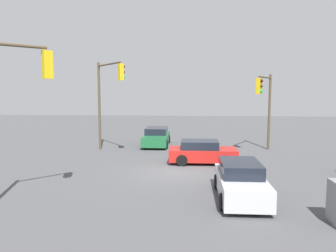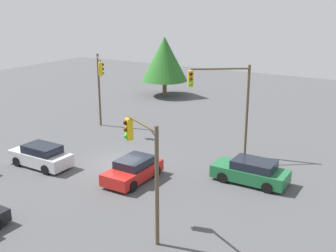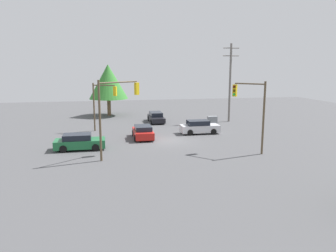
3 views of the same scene
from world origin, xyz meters
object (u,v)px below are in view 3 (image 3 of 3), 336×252
Objects in this scene: sedan_red at (143,132)px; sedan_silver at (199,127)px; traffic_signal_cross at (103,99)px; traffic_signal_aux at (252,105)px; sedan_green at (79,142)px; traffic_signal_main at (115,104)px; sedan_dark at (156,117)px; electrical_cabinet at (212,122)px.

sedan_silver is at bearing 11.51° from sedan_red.
traffic_signal_cross is 17.29m from traffic_signal_aux.
sedan_green is at bearing -151.08° from sedan_red.
traffic_signal_main is (3.23, -3.11, 3.73)m from sedan_green.
electrical_cabinet is at bearing 137.86° from sedan_dark.
traffic_signal_aux is (14.78, -3.86, 3.52)m from sedan_green.
traffic_signal_cross is 13.37m from electrical_cabinet.
sedan_red is 8.10m from traffic_signal_main.
sedan_silver is 1.06× the size of sedan_red.
electrical_cabinet is (13.00, -0.32, -3.07)m from traffic_signal_cross.
electrical_cabinet is (9.00, 4.25, 0.05)m from sedan_red.
electrical_cabinet is at bearing 27.39° from traffic_signal_cross.
sedan_silver is 0.67× the size of traffic_signal_main.
sedan_dark is (2.92, 9.75, -0.03)m from sedan_red.
sedan_silver is at bearing 113.06° from sedan_dark.
traffic_signal_cross is at bearing 1.90° from traffic_signal_aux.
traffic_signal_aux is at bearing -92.10° from electrical_cabinet.
sedan_dark is 18.30m from traffic_signal_aux.
traffic_signal_aux is at bearing 13.53° from sedan_silver.
sedan_red is 7.09m from sedan_green.
sedan_red is 2.83× the size of electrical_cabinet.
sedan_silver is at bearing 110.50° from sedan_green.
sedan_silver reaches higher than sedan_red.
traffic_signal_cross reaches higher than sedan_dark.
traffic_signal_cross is (2.20, 8.00, 3.09)m from sedan_green.
sedan_green is at bearing 55.31° from sedan_dark.
sedan_green reaches higher than electrical_cabinet.
sedan_red is 0.73× the size of traffic_signal_cross.
traffic_signal_main reaches higher than sedan_silver.
sedan_red is 11.80m from traffic_signal_aux.
traffic_signal_main is at bearing -138.00° from electrical_cabinet.
traffic_signal_main is at bearing -50.34° from sedan_silver.
sedan_dark is (-3.59, 8.43, -0.07)m from sedan_silver.
sedan_red is (-6.51, -1.33, -0.05)m from sedan_silver.
traffic_signal_cross is (-6.92, -5.18, 3.14)m from sedan_dark.
traffic_signal_aux is 4.36× the size of electrical_cabinet.
sedan_dark is at bearing -26.42° from traffic_signal_aux.
sedan_green is 3.13× the size of electrical_cabinet.
electrical_cabinet is at bearing 139.52° from sedan_silver.
sedan_silver is 9.16m from sedan_dark.
sedan_dark is 0.76× the size of traffic_signal_aux.
traffic_signal_aux reaches higher than electrical_cabinet.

